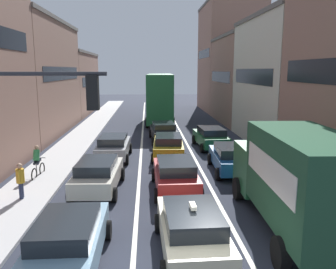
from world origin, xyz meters
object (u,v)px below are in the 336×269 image
removalist_box_truck (295,176)px  coupe_centre_lane_fourth (164,131)px  sedan_left_lane_front (68,240)px  sedan_right_lane_behind_truck (231,158)px  wagon_left_lane_second (98,174)px  traffic_light_pole (16,139)px  cyclist_on_sidewalk (37,162)px  sedan_centre_lane_second (175,174)px  wagon_right_lane_far (211,137)px  pedestrian_far_sidewalk (20,180)px  hatchback_centre_lane_third (168,146)px  taxi_centre_lane_front (192,229)px  sedan_left_lane_third (114,146)px  bus_mid_queue_primary (160,96)px

removalist_box_truck → coupe_centre_lane_fourth: size_ratio=1.77×
sedan_left_lane_front → sedan_right_lane_behind_truck: size_ratio=0.99×
wagon_left_lane_second → removalist_box_truck: bearing=-119.2°
traffic_light_pole → cyclist_on_sidewalk: (-2.43, 8.87, -2.97)m
sedan_centre_lane_second → sedan_left_lane_front: bearing=148.3°
wagon_right_lane_far → pedestrian_far_sidewalk: (-9.84, -9.59, 0.15)m
wagon_left_lane_second → coupe_centre_lane_fourth: 11.50m
cyclist_on_sidewalk → hatchback_centre_lane_third: bearing=-57.1°
removalist_box_truck → coupe_centre_lane_fourth: removalist_box_truck is taller
sedan_left_lane_front → cyclist_on_sidewalk: 8.91m
wagon_left_lane_second → hatchback_centre_lane_third: 6.84m
sedan_centre_lane_second → wagon_right_lane_far: (3.24, 8.72, 0.00)m
taxi_centre_lane_front → coupe_centre_lane_fourth: (-0.06, 16.73, -0.00)m
wagon_left_lane_second → hatchback_centre_lane_third: size_ratio=1.00×
traffic_light_pole → cyclist_on_sidewalk: traffic_light_pole is taller
sedan_right_lane_behind_truck → cyclist_on_sidewalk: bearing=95.4°
sedan_centre_lane_second → sedan_left_lane_third: size_ratio=1.00×
traffic_light_pole → coupe_centre_lane_fourth: traffic_light_pole is taller
sedan_left_lane_front → coupe_centre_lane_fourth: bearing=-11.7°
traffic_light_pole → pedestrian_far_sidewalk: (-2.15, 5.73, -2.87)m
taxi_centre_lane_front → wagon_right_lane_far: 14.61m
sedan_left_lane_front → sedan_left_lane_third: (0.12, 12.05, 0.00)m
wagon_right_lane_far → sedan_left_lane_third: bearing=108.5°
sedan_left_lane_third → removalist_box_truck: bearing=-144.1°
cyclist_on_sidewalk → pedestrian_far_sidewalk: bearing=-170.7°
sedan_left_lane_third → coupe_centre_lane_fourth: bearing=-32.0°
sedan_left_lane_third → traffic_light_pole: bearing=176.5°
traffic_light_pole → bus_mid_queue_primary: bearing=80.6°
taxi_centre_lane_front → sedan_right_lane_behind_truck: (3.21, 8.35, -0.00)m
bus_mid_queue_primary → pedestrian_far_sidewalk: bearing=164.9°
taxi_centre_lane_front → coupe_centre_lane_fourth: 16.73m
taxi_centre_lane_front → wagon_left_lane_second: 6.80m
traffic_light_pole → bus_mid_queue_primary: 27.76m
hatchback_centre_lane_third → wagon_right_lane_far: same height
wagon_left_lane_second → sedan_centre_lane_second: bearing=-91.5°
wagon_left_lane_second → pedestrian_far_sidewalk: bearing=112.5°
sedan_left_lane_third → cyclist_on_sidewalk: cyclist_on_sidewalk is taller
sedan_centre_lane_second → sedan_right_lane_behind_truck: 4.30m
hatchback_centre_lane_third → pedestrian_far_sidewalk: bearing=139.1°
sedan_left_lane_third → sedan_centre_lane_second: bearing=-149.5°
traffic_light_pole → sedan_left_lane_front: size_ratio=1.28×
cyclist_on_sidewalk → sedan_centre_lane_second: bearing=-104.0°
sedan_left_lane_front → sedan_right_lane_behind_truck: bearing=-37.8°
traffic_light_pole → sedan_centre_lane_second: (4.46, 6.60, -3.02)m
pedestrian_far_sidewalk → wagon_left_lane_second: bearing=-170.6°
removalist_box_truck → sedan_right_lane_behind_truck: removalist_box_truck is taller
pedestrian_far_sidewalk → taxi_centre_lane_front: bearing=134.3°
traffic_light_pole → hatchback_centre_lane_third: size_ratio=1.25×
sedan_left_lane_third → sedan_right_lane_behind_truck: (6.64, -3.26, 0.00)m
sedan_left_lane_front → cyclist_on_sidewalk: (-3.38, 8.24, 0.05)m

